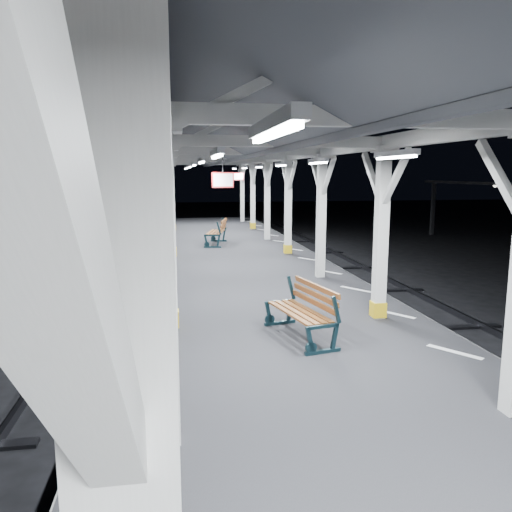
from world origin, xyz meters
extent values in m
plane|color=black|center=(0.00, 0.00, 0.00)|extent=(120.00, 120.00, 0.00)
cube|color=black|center=(0.00, 0.00, 0.50)|extent=(6.00, 50.00, 1.00)
cube|color=silver|center=(-2.45, 0.00, 1.00)|extent=(1.00, 48.00, 0.01)
cube|color=silver|center=(2.45, 0.00, 1.00)|extent=(1.00, 48.00, 0.01)
cube|color=silver|center=(-2.00, -5.45, 3.75)|extent=(0.10, 0.99, 0.99)
cube|color=silver|center=(-2.00, -6.55, 3.75)|extent=(0.10, 0.99, 0.99)
cube|color=silver|center=(-2.00, -2.00, 2.60)|extent=(0.22, 0.22, 3.20)
cube|color=silver|center=(-2.00, -2.00, 4.26)|extent=(0.40, 0.40, 0.12)
cube|color=silver|center=(-2.00, -1.45, 3.75)|extent=(0.10, 0.99, 0.99)
cube|color=silver|center=(-2.00, -2.55, 3.75)|extent=(0.10, 0.99, 0.99)
cube|color=silver|center=(-2.00, 2.00, 2.60)|extent=(0.22, 0.22, 3.20)
cube|color=silver|center=(-2.00, 2.00, 4.26)|extent=(0.40, 0.40, 0.12)
cube|color=gold|center=(-2.00, 2.00, 1.18)|extent=(0.26, 0.26, 0.30)
cube|color=silver|center=(-2.00, 2.55, 3.75)|extent=(0.10, 0.99, 0.99)
cube|color=silver|center=(-2.00, 1.45, 3.75)|extent=(0.10, 0.99, 0.99)
cube|color=silver|center=(-2.00, 6.00, 2.60)|extent=(0.22, 0.22, 3.20)
cube|color=silver|center=(-2.00, 6.00, 4.26)|extent=(0.40, 0.40, 0.12)
cube|color=silver|center=(-2.00, 6.55, 3.75)|extent=(0.10, 0.99, 0.99)
cube|color=silver|center=(-2.00, 5.45, 3.75)|extent=(0.10, 0.99, 0.99)
cube|color=silver|center=(-2.00, 10.00, 2.60)|extent=(0.22, 0.22, 3.20)
cube|color=silver|center=(-2.00, 10.00, 4.26)|extent=(0.40, 0.40, 0.12)
cube|color=gold|center=(-2.00, 10.00, 1.18)|extent=(0.26, 0.26, 0.30)
cube|color=silver|center=(-2.00, 10.55, 3.75)|extent=(0.10, 0.99, 0.99)
cube|color=silver|center=(-2.00, 9.45, 3.75)|extent=(0.10, 0.99, 0.99)
cube|color=silver|center=(-2.00, 14.00, 2.60)|extent=(0.22, 0.22, 3.20)
cube|color=silver|center=(-2.00, 14.00, 4.26)|extent=(0.40, 0.40, 0.12)
cube|color=silver|center=(-2.00, 14.55, 3.75)|extent=(0.10, 0.99, 0.99)
cube|color=silver|center=(-2.00, 13.45, 3.75)|extent=(0.10, 0.99, 0.99)
cube|color=silver|center=(-2.00, 18.00, 2.60)|extent=(0.22, 0.22, 3.20)
cube|color=silver|center=(-2.00, 18.00, 4.26)|extent=(0.40, 0.40, 0.12)
cube|color=gold|center=(-2.00, 18.00, 1.18)|extent=(0.26, 0.26, 0.30)
cube|color=silver|center=(-2.00, 18.55, 3.75)|extent=(0.10, 0.99, 0.99)
cube|color=silver|center=(-2.00, 17.45, 3.75)|extent=(0.10, 0.99, 0.99)
cube|color=silver|center=(-2.00, 22.00, 2.60)|extent=(0.22, 0.22, 3.20)
cube|color=silver|center=(-2.00, 22.00, 4.26)|extent=(0.40, 0.40, 0.12)
cube|color=silver|center=(-2.00, 22.55, 3.75)|extent=(0.10, 0.99, 0.99)
cube|color=silver|center=(-2.00, 21.45, 3.75)|extent=(0.10, 0.99, 0.99)
cube|color=silver|center=(2.00, -1.45, 3.75)|extent=(0.10, 0.99, 0.99)
cube|color=silver|center=(2.00, 2.00, 2.60)|extent=(0.22, 0.22, 3.20)
cube|color=silver|center=(2.00, 2.00, 4.26)|extent=(0.40, 0.40, 0.12)
cube|color=gold|center=(2.00, 2.00, 1.18)|extent=(0.26, 0.26, 0.30)
cube|color=silver|center=(2.00, 2.55, 3.75)|extent=(0.10, 0.99, 0.99)
cube|color=silver|center=(2.00, 1.45, 3.75)|extent=(0.10, 0.99, 0.99)
cube|color=silver|center=(2.00, 6.00, 2.60)|extent=(0.22, 0.22, 3.20)
cube|color=silver|center=(2.00, 6.00, 4.26)|extent=(0.40, 0.40, 0.12)
cube|color=silver|center=(2.00, 6.55, 3.75)|extent=(0.10, 0.99, 0.99)
cube|color=silver|center=(2.00, 5.45, 3.75)|extent=(0.10, 0.99, 0.99)
cube|color=silver|center=(2.00, 10.00, 2.60)|extent=(0.22, 0.22, 3.20)
cube|color=silver|center=(2.00, 10.00, 4.26)|extent=(0.40, 0.40, 0.12)
cube|color=gold|center=(2.00, 10.00, 1.18)|extent=(0.26, 0.26, 0.30)
cube|color=silver|center=(2.00, 10.55, 3.75)|extent=(0.10, 0.99, 0.99)
cube|color=silver|center=(2.00, 9.45, 3.75)|extent=(0.10, 0.99, 0.99)
cube|color=silver|center=(2.00, 14.00, 2.60)|extent=(0.22, 0.22, 3.20)
cube|color=silver|center=(2.00, 14.00, 4.26)|extent=(0.40, 0.40, 0.12)
cube|color=silver|center=(2.00, 14.55, 3.75)|extent=(0.10, 0.99, 0.99)
cube|color=silver|center=(2.00, 13.45, 3.75)|extent=(0.10, 0.99, 0.99)
cube|color=silver|center=(2.00, 18.00, 2.60)|extent=(0.22, 0.22, 3.20)
cube|color=silver|center=(2.00, 18.00, 4.26)|extent=(0.40, 0.40, 0.12)
cube|color=gold|center=(2.00, 18.00, 1.18)|extent=(0.26, 0.26, 0.30)
cube|color=silver|center=(2.00, 18.55, 3.75)|extent=(0.10, 0.99, 0.99)
cube|color=silver|center=(2.00, 17.45, 3.75)|extent=(0.10, 0.99, 0.99)
cube|color=silver|center=(2.00, 22.00, 2.60)|extent=(0.22, 0.22, 3.20)
cube|color=silver|center=(2.00, 22.00, 4.26)|extent=(0.40, 0.40, 0.12)
cube|color=silver|center=(2.00, 22.55, 3.75)|extent=(0.10, 0.99, 0.99)
cube|color=silver|center=(2.00, 21.45, 3.75)|extent=(0.10, 0.99, 0.99)
cube|color=silver|center=(-2.00, 0.00, 4.38)|extent=(0.18, 48.00, 0.24)
cube|color=silver|center=(2.00, 0.00, 4.38)|extent=(0.18, 48.00, 0.24)
cube|color=silver|center=(0.00, -2.00, 4.38)|extent=(4.20, 0.14, 0.20)
cube|color=silver|center=(0.00, 2.00, 4.38)|extent=(4.20, 0.14, 0.20)
cube|color=silver|center=(0.00, 6.00, 4.38)|extent=(4.20, 0.14, 0.20)
cube|color=silver|center=(0.00, 10.00, 4.38)|extent=(4.20, 0.14, 0.20)
cube|color=silver|center=(0.00, 14.00, 4.38)|extent=(4.20, 0.14, 0.20)
cube|color=silver|center=(0.00, 18.00, 4.38)|extent=(4.20, 0.14, 0.20)
cube|color=silver|center=(0.00, 22.00, 4.38)|extent=(4.20, 0.14, 0.20)
cube|color=silver|center=(0.00, 0.00, 5.30)|extent=(0.16, 48.00, 0.20)
cube|color=#47494E|center=(-1.30, 0.00, 4.92)|extent=(2.80, 49.00, 1.45)
cube|color=#47494E|center=(1.30, 0.00, 4.92)|extent=(2.80, 49.00, 1.45)
cube|color=silver|center=(-1.30, -4.00, 4.10)|extent=(0.10, 1.35, 0.08)
cube|color=white|center=(-1.30, -4.00, 4.05)|extent=(0.05, 1.25, 0.05)
cube|color=silver|center=(-1.30, 0.00, 4.10)|extent=(0.10, 1.35, 0.08)
cube|color=white|center=(-1.30, 0.00, 4.05)|extent=(0.05, 1.25, 0.05)
cube|color=silver|center=(-1.30, 4.00, 4.10)|extent=(0.10, 1.35, 0.08)
cube|color=white|center=(-1.30, 4.00, 4.05)|extent=(0.05, 1.25, 0.05)
cube|color=silver|center=(-1.30, 8.00, 4.10)|extent=(0.10, 1.35, 0.08)
cube|color=white|center=(-1.30, 8.00, 4.05)|extent=(0.05, 1.25, 0.05)
cube|color=silver|center=(-1.30, 12.00, 4.10)|extent=(0.10, 1.35, 0.08)
cube|color=white|center=(-1.30, 12.00, 4.05)|extent=(0.05, 1.25, 0.05)
cube|color=silver|center=(-1.30, 16.00, 4.10)|extent=(0.10, 1.35, 0.08)
cube|color=white|center=(-1.30, 16.00, 4.05)|extent=(0.05, 1.25, 0.05)
cube|color=silver|center=(-1.30, 20.00, 4.10)|extent=(0.10, 1.35, 0.08)
cube|color=white|center=(-1.30, 20.00, 4.05)|extent=(0.05, 1.25, 0.05)
cube|color=silver|center=(1.30, 0.00, 4.10)|extent=(0.10, 1.35, 0.08)
cube|color=white|center=(1.30, 0.00, 4.05)|extent=(0.05, 1.25, 0.05)
cube|color=silver|center=(1.30, 4.00, 4.10)|extent=(0.10, 1.35, 0.08)
cube|color=white|center=(1.30, 4.00, 4.05)|extent=(0.05, 1.25, 0.05)
cube|color=silver|center=(1.30, 8.00, 4.10)|extent=(0.10, 1.35, 0.08)
cube|color=white|center=(1.30, 8.00, 4.05)|extent=(0.05, 1.25, 0.05)
cube|color=silver|center=(1.30, 12.00, 4.10)|extent=(0.10, 1.35, 0.08)
cube|color=white|center=(1.30, 12.00, 4.05)|extent=(0.05, 1.25, 0.05)
cube|color=silver|center=(1.30, 16.00, 4.10)|extent=(0.10, 1.35, 0.08)
cube|color=white|center=(1.30, 16.00, 4.05)|extent=(0.05, 1.25, 0.05)
cube|color=silver|center=(1.30, 20.00, 4.10)|extent=(0.10, 1.35, 0.08)
cube|color=white|center=(1.30, 20.00, 4.05)|extent=(0.05, 1.25, 0.05)
cylinder|color=black|center=(-0.80, 4.42, 4.02)|extent=(0.02, 0.02, 0.36)
cube|color=red|center=(-0.80, 4.42, 3.67)|extent=(0.50, 0.03, 0.35)
cube|color=white|center=(-0.80, 4.42, 3.67)|extent=(0.44, 0.04, 0.29)
cylinder|color=black|center=(1.12, 16.80, 4.02)|extent=(0.02, 0.02, 0.36)
cube|color=red|center=(1.12, 16.80, 3.67)|extent=(0.50, 0.03, 0.35)
cube|color=white|center=(1.12, 16.80, 3.67)|extent=(0.44, 0.05, 0.29)
cube|color=black|center=(14.00, 22.00, 1.65)|extent=(0.20, 0.20, 3.30)
sphere|color=silver|center=(14.00, 16.00, 3.22)|extent=(0.20, 0.20, 0.20)
sphere|color=silver|center=(14.00, 22.00, 3.22)|extent=(0.20, 0.20, 0.20)
cube|color=#11272E|center=(0.36, 0.28, 1.03)|extent=(0.62, 0.19, 0.06)
cube|color=#11272E|center=(0.13, 0.23, 1.24)|extent=(0.17, 0.08, 0.48)
cube|color=#11272E|center=(0.56, 0.32, 1.24)|extent=(0.15, 0.08, 0.48)
cube|color=#11272E|center=(0.58, 0.32, 1.69)|extent=(0.17, 0.09, 0.45)
cube|color=#11272E|center=(0.01, 1.89, 1.03)|extent=(0.62, 0.19, 0.06)
cube|color=#11272E|center=(-0.22, 1.84, 1.24)|extent=(0.17, 0.08, 0.48)
cube|color=#11272E|center=(0.21, 1.94, 1.24)|extent=(0.15, 0.08, 0.48)
cube|color=#11272E|center=(0.23, 1.94, 1.69)|extent=(0.17, 0.09, 0.45)
cube|color=brown|center=(-0.02, 1.04, 1.47)|extent=(0.42, 1.56, 0.04)
cube|color=brown|center=(0.11, 1.07, 1.47)|extent=(0.42, 1.56, 0.04)
cube|color=brown|center=(0.24, 1.10, 1.47)|extent=(0.42, 1.56, 0.04)
cube|color=brown|center=(0.37, 1.13, 1.47)|extent=(0.42, 1.56, 0.04)
cube|color=brown|center=(0.44, 1.14, 1.61)|extent=(0.38, 1.55, 0.10)
cube|color=brown|center=(0.46, 1.15, 1.74)|extent=(0.38, 1.55, 0.10)
cube|color=brown|center=(0.48, 1.15, 1.88)|extent=(0.38, 1.55, 0.10)
cube|color=#11272E|center=(-0.50, 11.88, 1.03)|extent=(0.67, 0.21, 0.07)
cube|color=#11272E|center=(-0.74, 11.93, 1.26)|extent=(0.18, 0.09, 0.52)
cube|color=#11272E|center=(-0.29, 11.83, 1.26)|extent=(0.16, 0.09, 0.52)
cube|color=#11272E|center=(-0.26, 11.83, 1.75)|extent=(0.19, 0.09, 0.49)
cube|color=#11272E|center=(-0.12, 13.63, 1.03)|extent=(0.67, 0.21, 0.07)
cube|color=#11272E|center=(-0.36, 13.68, 1.26)|extent=(0.18, 0.09, 0.52)
cube|color=#11272E|center=(0.10, 13.58, 1.26)|extent=(0.16, 0.09, 0.52)
cube|color=#11272E|center=(0.12, 13.58, 1.75)|extent=(0.19, 0.09, 0.49)
cube|color=brown|center=(-0.53, 12.80, 1.50)|extent=(0.46, 1.68, 0.04)
cube|color=brown|center=(-0.39, 12.77, 1.50)|extent=(0.46, 1.68, 0.04)
cube|color=brown|center=(-0.25, 12.74, 1.50)|extent=(0.46, 1.68, 0.04)
cube|color=brown|center=(-0.11, 12.71, 1.50)|extent=(0.46, 1.68, 0.04)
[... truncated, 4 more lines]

